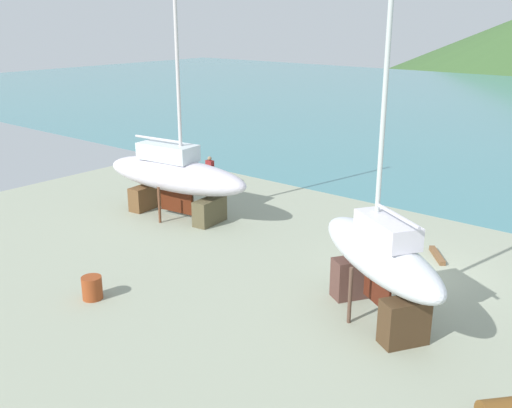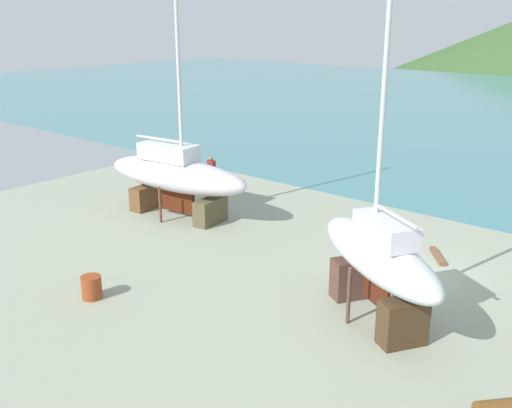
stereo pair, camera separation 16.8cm
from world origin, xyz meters
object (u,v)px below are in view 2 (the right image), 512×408
sailboat_large_starboard (379,259)px  barrel_tipped_center (92,287)px  worker (211,171)px  sailboat_small_center (176,175)px

sailboat_large_starboard → barrel_tipped_center: (-7.85, -4.78, -1.62)m
sailboat_large_starboard → worker: (-14.02, 7.24, -1.11)m
worker → barrel_tipped_center: bearing=28.2°
sailboat_small_center → sailboat_large_starboard: (11.95, -2.81, 0.05)m
sailboat_small_center → barrel_tipped_center: size_ratio=14.45×
sailboat_large_starboard → barrel_tipped_center: 9.33m
barrel_tipped_center → worker: bearing=117.2°
sailboat_small_center → sailboat_large_starboard: bearing=-19.5°
sailboat_large_starboard → worker: bearing=4.5°
sailboat_small_center → sailboat_large_starboard: sailboat_small_center is taller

